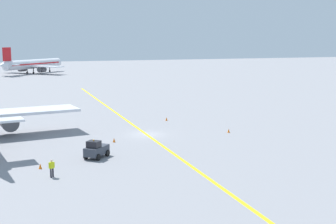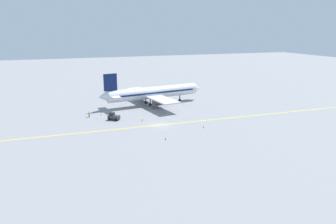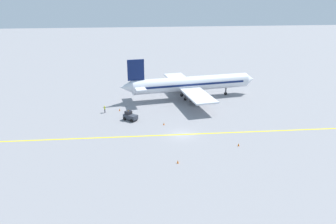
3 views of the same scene
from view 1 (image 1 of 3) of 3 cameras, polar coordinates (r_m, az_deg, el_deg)
name	(u,v)px [view 1 (image 1 of 3)]	position (r m, az deg, el deg)	size (l,w,h in m)	color
ground_plane	(147,135)	(62.24, -2.64, -2.76)	(400.00, 400.00, 0.00)	gray
apron_yellow_centreline	(147,134)	(62.24, -2.64, -2.76)	(0.40, 120.00, 0.01)	yellow
airplane_distant_taxiing	(33,64)	(174.45, -16.17, 5.61)	(24.58, 24.60, 9.54)	silver
baggage_tug_dark	(96,150)	(50.66, -8.76, -4.56)	(3.11, 3.24, 2.11)	#333842
ground_crew_worker	(52,168)	(44.56, -13.99, -6.61)	(0.56, 0.31, 1.68)	#23232D
traffic_cone_near_nose	(166,119)	(72.45, -0.19, -0.85)	(0.32, 0.32, 0.55)	orange
traffic_cone_mid_apron	(40,166)	(47.81, -15.31, -6.38)	(0.32, 0.32, 0.55)	orange
traffic_cone_by_wingtip	(114,140)	(57.99, -6.59, -3.41)	(0.32, 0.32, 0.55)	orange
traffic_cone_far_edge	(229,131)	(63.91, 7.41, -2.26)	(0.32, 0.32, 0.55)	orange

